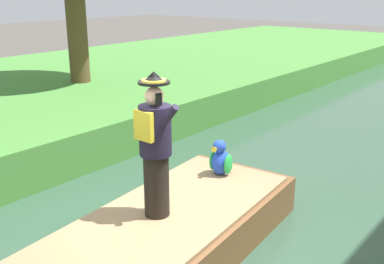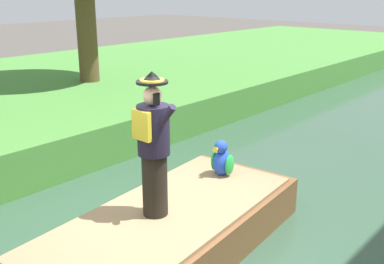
# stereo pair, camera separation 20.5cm
# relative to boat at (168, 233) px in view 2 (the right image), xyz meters

# --- Properties ---
(ground_plane) EXTENTS (80.00, 80.00, 0.00)m
(ground_plane) POSITION_rel_boat_xyz_m (0.00, 0.01, -0.40)
(ground_plane) COLOR #4C4742
(canal_water) EXTENTS (6.01, 48.00, 0.10)m
(canal_water) POSITION_rel_boat_xyz_m (0.00, 0.01, -0.35)
(canal_water) COLOR #33513D
(canal_water) RESTS_ON ground
(boat) EXTENTS (2.20, 4.36, 0.61)m
(boat) POSITION_rel_boat_xyz_m (0.00, 0.00, 0.00)
(boat) COLOR brown
(boat) RESTS_ON canal_water
(person_pirate) EXTENTS (0.61, 0.42, 1.85)m
(person_pirate) POSITION_rel_boat_xyz_m (-0.07, -0.14, 1.23)
(person_pirate) COLOR black
(person_pirate) RESTS_ON boat
(parrot_plush) EXTENTS (0.36, 0.34, 0.57)m
(parrot_plush) POSITION_rel_boat_xyz_m (-0.22, 1.43, 0.55)
(parrot_plush) COLOR blue
(parrot_plush) RESTS_ON boat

